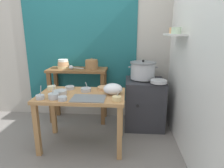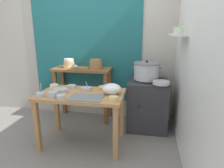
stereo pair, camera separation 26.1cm
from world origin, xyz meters
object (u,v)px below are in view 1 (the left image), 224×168
object	(u,v)px
stove_block	(144,103)
prep_bowl_6	(86,90)
plastic_bag	(113,89)
prep_bowl_4	(70,88)
prep_table	(82,102)
prep_bowl_3	(60,92)
prep_bowl_8	(117,98)
back_shelf_table	(78,82)
serving_tray	(88,98)
prep_bowl_1	(52,88)
prep_bowl_2	(62,98)
prep_bowl_0	(104,88)
clay_pot	(92,64)
prep_bowl_5	(54,96)
ladle	(72,67)
bowl_stack_enamel	(63,64)
steamer_pot	(143,70)
wide_pan	(159,81)
prep_bowl_7	(40,97)

from	to	relation	value
stove_block	prep_bowl_6	world-z (taller)	prep_bowl_6
plastic_bag	prep_bowl_4	world-z (taller)	plastic_bag
prep_table	plastic_bag	size ratio (longest dim) A/B	4.52
prep_bowl_3	prep_bowl_8	size ratio (longest dim) A/B	1.21
back_shelf_table	serving_tray	distance (m)	1.00
prep_bowl_1	prep_table	bearing A→B (deg)	-19.42
prep_bowl_2	prep_bowl_3	size ratio (longest dim) A/B	0.64
prep_table	prep_bowl_0	bearing A→B (deg)	39.44
clay_pot	prep_table	bearing A→B (deg)	-90.21
plastic_bag	prep_bowl_0	xyz separation A→B (m)	(-0.13, 0.19, -0.05)
prep_bowl_4	prep_bowl_5	distance (m)	0.41
prep_bowl_2	prep_bowl_4	world-z (taller)	prep_bowl_2
prep_bowl_4	prep_bowl_8	xyz separation A→B (m)	(0.67, -0.41, 0.01)
serving_tray	plastic_bag	size ratio (longest dim) A/B	1.65
back_shelf_table	clay_pot	size ratio (longest dim) A/B	4.65
prep_table	ladle	xyz separation A→B (m)	(-0.31, 0.68, 0.33)
prep_bowl_4	prep_bowl_5	bearing A→B (deg)	-101.00
ladle	prep_bowl_5	world-z (taller)	ladle
prep_bowl_2	prep_bowl_4	distance (m)	0.45
bowl_stack_enamel	prep_bowl_1	distance (m)	0.66
prep_table	prep_bowl_4	distance (m)	0.32
steamer_pot	prep_bowl_3	world-z (taller)	steamer_pot
wide_pan	clay_pot	bearing A→B (deg)	160.51
back_shelf_table	serving_tray	xyz separation A→B (m)	(0.36, -0.94, 0.05)
serving_tray	ladle	bearing A→B (deg)	116.72
ladle	prep_bowl_1	distance (m)	0.57
prep_bowl_3	prep_bowl_8	bearing A→B (deg)	-14.62
serving_tray	prep_bowl_6	xyz separation A→B (m)	(-0.09, 0.29, 0.02)
steamer_pot	ladle	world-z (taller)	steamer_pot
prep_table	plastic_bag	bearing A→B (deg)	3.74
prep_bowl_1	prep_bowl_8	distance (m)	0.98
prep_table	clay_pot	world-z (taller)	clay_pot
plastic_bag	prep_bowl_8	bearing A→B (deg)	-75.56
prep_bowl_3	prep_bowl_7	bearing A→B (deg)	-131.53
clay_pot	prep_bowl_6	distance (m)	0.69
prep_bowl_3	prep_bowl_8	distance (m)	0.75
prep_bowl_5	prep_bowl_8	distance (m)	0.75
clay_pot	prep_bowl_1	xyz separation A→B (m)	(-0.45, -0.61, -0.23)
steamer_pot	prep_bowl_8	distance (m)	0.95
stove_block	prep_bowl_3	size ratio (longest dim) A/B	4.68
prep_bowl_7	ladle	bearing A→B (deg)	81.24
prep_bowl_4	prep_bowl_2	bearing A→B (deg)	-84.43
bowl_stack_enamel	prep_bowl_8	size ratio (longest dim) A/B	1.40
prep_bowl_0	prep_bowl_7	xyz separation A→B (m)	(-0.71, -0.44, 0.01)
prep_bowl_3	prep_bowl_6	bearing A→B (deg)	24.86
prep_table	clay_pot	bearing A→B (deg)	89.79
clay_pot	prep_bowl_7	bearing A→B (deg)	-114.29
serving_tray	wide_pan	world-z (taller)	wide_pan
stove_block	clay_pot	size ratio (longest dim) A/B	3.78
clay_pot	ladle	bearing A→B (deg)	-164.07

